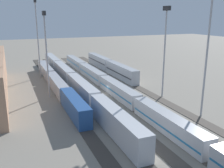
% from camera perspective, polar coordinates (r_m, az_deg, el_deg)
% --- Properties ---
extents(ground_plane, '(400.00, 400.00, 0.00)m').
position_cam_1_polar(ground_plane, '(75.13, -1.67, -2.28)').
color(ground_plane, gray).
extents(track_bed_0, '(140.00, 2.80, 0.12)m').
position_cam_1_polar(track_bed_0, '(80.22, 6.69, -1.19)').
color(track_bed_0, '#4C443D').
rests_on(track_bed_0, ground_plane).
extents(track_bed_1, '(140.00, 2.80, 0.12)m').
position_cam_1_polar(track_bed_1, '(77.98, 3.48, -1.59)').
color(track_bed_1, '#3D3833').
rests_on(track_bed_1, ground_plane).
extents(track_bed_2, '(140.00, 2.80, 0.12)m').
position_cam_1_polar(track_bed_2, '(76.00, 0.09, -2.02)').
color(track_bed_2, '#4C443D').
rests_on(track_bed_2, ground_plane).
extents(track_bed_3, '(140.00, 2.80, 0.12)m').
position_cam_1_polar(track_bed_3, '(74.30, -3.48, -2.45)').
color(track_bed_3, '#4C443D').
rests_on(track_bed_3, ground_plane).
extents(track_bed_4, '(140.00, 2.80, 0.12)m').
position_cam_1_polar(track_bed_4, '(72.91, -7.19, -2.90)').
color(track_bed_4, '#3D3833').
rests_on(track_bed_4, ground_plane).
extents(track_bed_5, '(140.00, 2.80, 0.12)m').
position_cam_1_polar(track_bed_5, '(71.84, -11.04, -3.34)').
color(track_bed_5, '#3D3833').
rests_on(track_bed_5, ground_plane).
extents(train_on_track_2, '(119.80, 3.06, 3.80)m').
position_cam_1_polar(train_on_track_2, '(71.45, 1.49, -1.53)').
color(train_on_track_2, '#B7BABF').
rests_on(train_on_track_2, ground_plane).
extents(train_on_track_4, '(95.60, 3.00, 5.00)m').
position_cam_1_polar(train_on_track_4, '(81.73, -9.18, 0.89)').
color(train_on_track_4, silver).
rests_on(train_on_track_4, ground_plane).
extents(train_on_track_5, '(66.40, 3.00, 4.40)m').
position_cam_1_polar(train_on_track_5, '(80.75, -12.59, 0.17)').
color(train_on_track_5, '#285193').
rests_on(train_on_track_5, ground_plane).
extents(train_on_track_0, '(47.20, 3.06, 5.00)m').
position_cam_1_polar(train_on_track_0, '(103.73, -0.67, 4.14)').
color(train_on_track_0, '#B7BABF').
rests_on(train_on_track_0, ground_plane).
extents(light_mast_0, '(2.80, 0.70, 27.65)m').
position_cam_1_polar(light_mast_0, '(58.71, 21.09, 9.32)').
color(light_mast_0, '#9EA0A5').
rests_on(light_mast_0, ground_plane).
extents(light_mast_1, '(2.80, 0.70, 28.43)m').
position_cam_1_polar(light_mast_1, '(96.71, -16.71, 11.90)').
color(light_mast_1, '#9EA0A5').
rests_on(light_mast_1, ground_plane).
extents(light_mast_2, '(2.80, 0.70, 25.21)m').
position_cam_1_polar(light_mast_2, '(71.05, 12.01, 9.77)').
color(light_mast_2, '#9EA0A5').
rests_on(light_mast_2, ground_plane).
extents(light_mast_3, '(2.80, 0.70, 23.94)m').
position_cam_1_polar(light_mast_3, '(71.37, -14.84, 9.06)').
color(light_mast_3, '#9EA0A5').
rests_on(light_mast_3, ground_plane).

